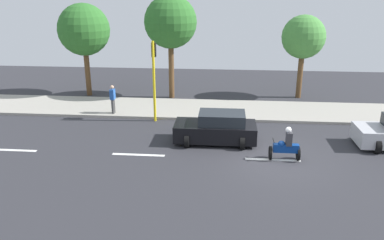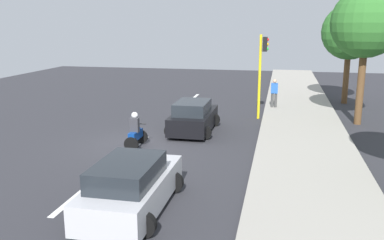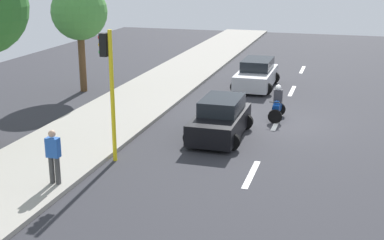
# 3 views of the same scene
# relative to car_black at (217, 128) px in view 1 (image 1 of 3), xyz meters

# --- Properties ---
(ground_plane) EXTENTS (40.00, 60.00, 0.10)m
(ground_plane) POSITION_rel_car_black_xyz_m (-1.88, -2.53, -0.76)
(ground_plane) COLOR #2D2D33
(sidewalk) EXTENTS (4.00, 60.00, 0.15)m
(sidewalk) POSITION_rel_car_black_xyz_m (5.12, -2.53, -0.63)
(sidewalk) COLOR #9E998E
(sidewalk) RESTS_ON ground
(lane_stripe_mid) EXTENTS (0.20, 2.40, 0.01)m
(lane_stripe_mid) POSITION_rel_car_black_xyz_m (-1.88, -2.53, -0.70)
(lane_stripe_mid) COLOR white
(lane_stripe_mid) RESTS_ON ground
(lane_stripe_south) EXTENTS (0.20, 2.40, 0.01)m
(lane_stripe_south) POSITION_rel_car_black_xyz_m (-1.88, 3.47, -0.70)
(lane_stripe_south) COLOR white
(lane_stripe_south) RESTS_ON ground
(lane_stripe_far_south) EXTENTS (0.20, 2.40, 0.01)m
(lane_stripe_far_south) POSITION_rel_car_black_xyz_m (-1.88, 9.47, -0.70)
(lane_stripe_far_south) COLOR white
(lane_stripe_far_south) RESTS_ON ground
(car_black) EXTENTS (2.16, 3.93, 1.52)m
(car_black) POSITION_rel_car_black_xyz_m (0.00, 0.00, 0.00)
(car_black) COLOR black
(car_black) RESTS_ON ground
(motorcycle) EXTENTS (0.60, 1.30, 1.53)m
(motorcycle) POSITION_rel_car_black_xyz_m (-1.81, -3.04, -0.07)
(motorcycle) COLOR black
(motorcycle) RESTS_ON ground
(pedestrian_near_signal) EXTENTS (0.40, 0.24, 1.69)m
(pedestrian_near_signal) POSITION_rel_car_black_xyz_m (3.64, 6.19, 0.35)
(pedestrian_near_signal) COLOR #3F3F3F
(pedestrian_near_signal) RESTS_ON sidewalk
(traffic_light_corner) EXTENTS (0.49, 0.24, 4.50)m
(traffic_light_corner) POSITION_rel_car_black_xyz_m (2.97, 3.56, 2.22)
(traffic_light_corner) COLOR yellow
(traffic_light_corner) RESTS_ON ground
(street_tree_north) EXTENTS (3.45, 3.45, 6.83)m
(street_tree_north) POSITION_rel_car_black_xyz_m (7.95, 3.32, 4.36)
(street_tree_north) COLOR brown
(street_tree_north) RESTS_ON ground
(street_tree_south) EXTENTS (3.48, 3.48, 6.29)m
(street_tree_south) POSITION_rel_car_black_xyz_m (8.08, 9.23, 3.81)
(street_tree_south) COLOR brown
(street_tree_south) RESTS_ON ground
(street_tree_center) EXTENTS (2.87, 2.87, 5.57)m
(street_tree_center) POSITION_rel_car_black_xyz_m (8.73, -5.41, 3.39)
(street_tree_center) COLOR brown
(street_tree_center) RESTS_ON ground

